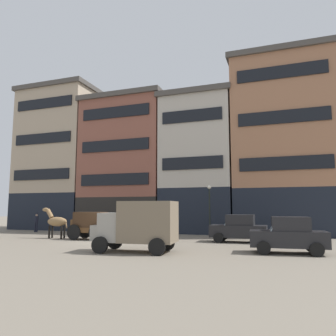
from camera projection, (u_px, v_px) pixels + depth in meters
ground_plane at (103, 242)px, 22.02m from camera, size 120.00×120.00×0.00m
building_far_left at (62, 158)px, 37.13m from camera, size 8.82×7.00×15.81m
building_center_left at (129, 164)px, 34.20m from camera, size 9.04×7.00×13.73m
building_center_right at (201, 163)px, 31.65m from camera, size 7.06×7.00×13.12m
building_far_right at (283, 144)px, 29.31m from camera, size 9.04×7.00×15.91m
cargo_wagon at (90, 224)px, 23.63m from camera, size 2.90×1.50×1.98m
draft_horse at (56, 221)px, 24.61m from camera, size 2.34×0.60×2.30m
delivery_truck_near at (138, 224)px, 16.94m from camera, size 4.48×2.45×2.62m
sedan_dark at (288, 235)px, 16.36m from camera, size 3.80×2.06×1.83m
sedan_light at (239, 228)px, 21.73m from camera, size 3.71×1.88×1.83m
pedestrian_officer at (36, 222)px, 30.99m from camera, size 0.39×0.39×1.79m
streetlamp_curbside at (210, 203)px, 25.97m from camera, size 0.32×0.32×4.12m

